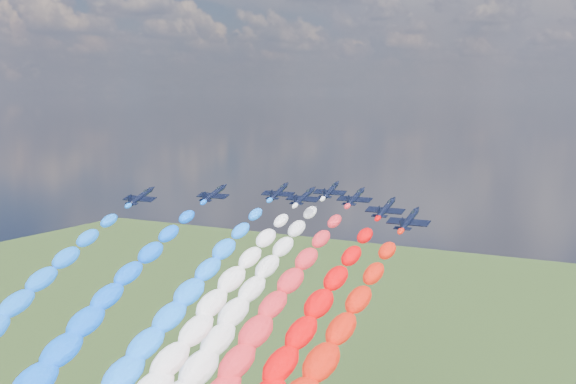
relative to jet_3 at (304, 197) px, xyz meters
The scene contains 13 objects.
jet_0 38.08m from the jet_3, 151.24° to the right, with size 8.23×11.04×2.43m, color black, non-canonical shape.
jet_1 22.14m from the jet_3, 164.88° to the right, with size 8.23×11.04×2.43m, color black, non-canonical shape.
trail_1 62.57m from the jet_3, 111.81° to the right, with size 7.20×93.62×53.40m, color blue, non-canonical shape.
jet_2 10.74m from the jet_3, 152.79° to the left, with size 8.23×11.04×2.43m, color black, non-canonical shape.
trail_2 50.22m from the jet_3, 102.60° to the right, with size 7.20×93.62×53.40m, color #136FFC, non-canonical shape.
jet_3 is the anchor object (origin of this frame).
trail_3 53.61m from the jet_3, 90.00° to the right, with size 7.20×93.62×53.40m, color white, non-canonical shape.
jet_4 13.43m from the jet_3, 88.36° to the left, with size 8.23×11.04×2.43m, color black, non-canonical shape.
trail_4 42.13m from the jet_3, 89.36° to the right, with size 7.20×93.62×53.40m, color silver, non-canonical shape.
jet_5 11.90m from the jet_3, 24.16° to the left, with size 8.23×11.04×2.43m, color black, non-canonical shape.
trail_5 50.52m from the jet_3, 75.76° to the right, with size 7.20×93.62×53.40m, color red, non-canonical shape.
jet_6 24.64m from the jet_3, 18.32° to the right, with size 8.23×11.04×2.43m, color black, non-canonical shape.
jet_7 37.99m from the jet_3, 30.54° to the right, with size 8.23×11.04×2.43m, color black, non-canonical shape.
Camera 1 is at (82.09, -145.39, 115.57)m, focal length 48.00 mm.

